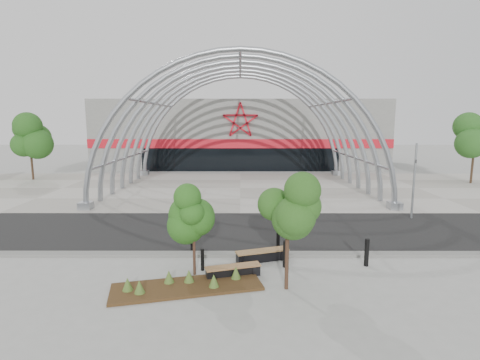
{
  "coord_description": "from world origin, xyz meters",
  "views": [
    {
      "loc": [
        0.03,
        -15.59,
        5.8
      ],
      "look_at": [
        0.0,
        4.0,
        2.6
      ],
      "focal_mm": 28.0,
      "sensor_mm": 36.0,
      "label": 1
    }
  ],
  "objects_px": {
    "bollard_2": "(285,254)",
    "bench_0": "(233,271)",
    "street_tree_0": "(193,213)",
    "bench_1": "(262,256)",
    "street_tree_1": "(288,210)",
    "signal_pole": "(414,180)"
  },
  "relations": [
    {
      "from": "bollard_2",
      "to": "bench_1",
      "type": "bearing_deg",
      "value": 142.76
    },
    {
      "from": "signal_pole",
      "to": "street_tree_0",
      "type": "distance_m",
      "value": 14.34
    },
    {
      "from": "street_tree_1",
      "to": "street_tree_0",
      "type": "bearing_deg",
      "value": 160.02
    },
    {
      "from": "street_tree_1",
      "to": "bench_0",
      "type": "xyz_separation_m",
      "value": [
        -1.86,
        0.99,
        -2.6
      ]
    },
    {
      "from": "street_tree_1",
      "to": "bench_1",
      "type": "relative_size",
      "value": 1.73
    },
    {
      "from": "bench_0",
      "to": "bollard_2",
      "type": "height_order",
      "value": "bollard_2"
    },
    {
      "from": "bollard_2",
      "to": "bench_0",
      "type": "bearing_deg",
      "value": -155.38
    },
    {
      "from": "signal_pole",
      "to": "bench_1",
      "type": "distance_m",
      "value": 11.59
    },
    {
      "from": "signal_pole",
      "to": "bench_0",
      "type": "distance_m",
      "value": 13.46
    },
    {
      "from": "signal_pole",
      "to": "bollard_2",
      "type": "relative_size",
      "value": 4.1
    },
    {
      "from": "signal_pole",
      "to": "bollard_2",
      "type": "xyz_separation_m",
      "value": [
        -8.34,
        -7.38,
        -1.78
      ]
    },
    {
      "from": "street_tree_0",
      "to": "street_tree_1",
      "type": "bearing_deg",
      "value": -19.98
    },
    {
      "from": "street_tree_0",
      "to": "bench_0",
      "type": "distance_m",
      "value": 2.62
    },
    {
      "from": "bench_1",
      "to": "street_tree_0",
      "type": "bearing_deg",
      "value": -152.45
    },
    {
      "from": "bench_1",
      "to": "signal_pole",
      "type": "bearing_deg",
      "value": 36.18
    },
    {
      "from": "street_tree_0",
      "to": "bench_1",
      "type": "height_order",
      "value": "street_tree_0"
    },
    {
      "from": "signal_pole",
      "to": "bench_1",
      "type": "bearing_deg",
      "value": -143.82
    },
    {
      "from": "street_tree_1",
      "to": "bench_1",
      "type": "xyz_separation_m",
      "value": [
        -0.68,
        2.58,
        -2.59
      ]
    },
    {
      "from": "bench_0",
      "to": "bench_1",
      "type": "distance_m",
      "value": 1.98
    },
    {
      "from": "bench_1",
      "to": "bollard_2",
      "type": "bearing_deg",
      "value": -37.24
    },
    {
      "from": "street_tree_1",
      "to": "bollard_2",
      "type": "xyz_separation_m",
      "value": [
        0.18,
        1.92,
        -2.27
      ]
    },
    {
      "from": "signal_pole",
      "to": "bench_0",
      "type": "xyz_separation_m",
      "value": [
        -10.37,
        -8.32,
        -2.11
      ]
    }
  ]
}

